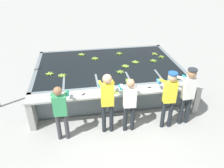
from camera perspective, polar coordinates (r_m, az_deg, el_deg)
ground_plane at (r=6.41m, az=1.68°, el=-9.94°), size 80.00×80.00×0.00m
wash_tank at (r=7.83m, az=-1.10°, el=2.06°), size 4.94×3.20×0.91m
work_ledge at (r=6.19m, az=1.38°, el=-3.94°), size 4.94×0.45×0.91m
worker_0 at (r=5.51m, az=-13.34°, el=-6.30°), size 0.42×0.71×1.56m
worker_1 at (r=5.52m, az=-1.24°, el=-3.70°), size 0.42×0.73×1.74m
worker_2 at (r=5.64m, az=4.57°, el=-4.34°), size 0.43×0.72×1.58m
worker_3 at (r=5.88m, az=14.73°, el=-2.72°), size 0.43×0.73×1.69m
worker_4 at (r=6.15m, az=19.18°, el=-1.76°), size 0.44×0.73×1.71m
banana_bunch_floating_0 at (r=8.53m, az=1.93°, el=7.98°), size 0.28×0.26×0.08m
banana_bunch_floating_1 at (r=8.65m, az=11.08°, el=7.75°), size 0.26×0.26×0.08m
banana_bunch_floating_2 at (r=6.60m, az=4.54°, el=1.02°), size 0.28×0.28×0.08m
banana_bunch_floating_3 at (r=7.03m, az=-12.93°, el=2.21°), size 0.28×0.28×0.08m
banana_bunch_floating_4 at (r=7.08m, az=2.20°, el=3.21°), size 0.27×0.28×0.08m
banana_bunch_floating_5 at (r=7.48m, az=3.56°, el=4.70°), size 0.28×0.28×0.08m
banana_bunch_floating_6 at (r=8.42m, az=12.79°, el=6.94°), size 0.28×0.28×0.08m
banana_bunch_floating_7 at (r=8.02m, az=10.81°, el=6.00°), size 0.27×0.28×0.08m
banana_bunch_floating_8 at (r=7.25m, az=-15.96°, el=2.65°), size 0.28×0.27×0.08m
banana_bunch_floating_9 at (r=8.51m, az=-7.95°, el=7.65°), size 0.28×0.27×0.08m
banana_bunch_floating_10 at (r=8.10m, az=-4.48°, el=6.69°), size 0.28×0.28×0.08m
banana_bunch_floating_11 at (r=7.82m, az=6.13°, el=5.73°), size 0.26×0.28×0.08m
banana_bunch_ledge_0 at (r=5.98m, az=0.74°, el=-2.16°), size 0.23×0.23×0.08m
knife_0 at (r=6.00m, az=-7.00°, el=-2.40°), size 0.28×0.26×0.02m
knife_1 at (r=6.33m, az=10.32°, el=-0.80°), size 0.35×0.06×0.02m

